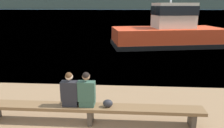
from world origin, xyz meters
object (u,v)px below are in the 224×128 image
object	(u,v)px
person_left	(70,92)
person_right	(87,92)
tugboat_red	(168,33)
bench_main	(90,109)
shopping_bag	(108,103)

from	to	relation	value
person_left	person_right	bearing A→B (deg)	-0.06
person_left	tugboat_red	size ratio (longest dim) A/B	0.10
bench_main	person_left	size ratio (longest dim) A/B	6.36
shopping_bag	person_left	bearing A→B (deg)	178.42
bench_main	tugboat_red	xyz separation A→B (m)	(4.12, 11.92, 0.62)
shopping_bag	tugboat_red	xyz separation A→B (m)	(3.65, 11.95, 0.43)
person_left	tugboat_red	world-z (taller)	tugboat_red
bench_main	tugboat_red	size ratio (longest dim) A/B	0.66
tugboat_red	person_left	bearing A→B (deg)	147.51
person_right	shopping_bag	xyz separation A→B (m)	(0.55, -0.03, -0.30)
person_right	tugboat_red	distance (m)	12.64
shopping_bag	tugboat_red	distance (m)	12.50
person_left	shopping_bag	xyz separation A→B (m)	(0.99, -0.03, -0.29)
bench_main	tugboat_red	bearing A→B (deg)	70.94
shopping_bag	tugboat_red	bearing A→B (deg)	73.02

